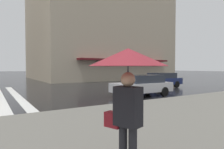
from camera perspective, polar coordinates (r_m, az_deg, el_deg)
haussmann_block_corner at (r=38.06m, az=-4.63°, el=15.50°), size 19.67×21.43×22.12m
car_navy at (r=19.62m, az=13.94°, el=-1.45°), size 1.85×4.10×1.41m
car_silver at (r=13.40m, az=8.65°, el=-2.96°), size 1.85×4.10×1.41m
pedestrian_with_floral_umbrella at (r=3.01m, az=4.51°, el=1.06°), size 1.19×1.19×2.04m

